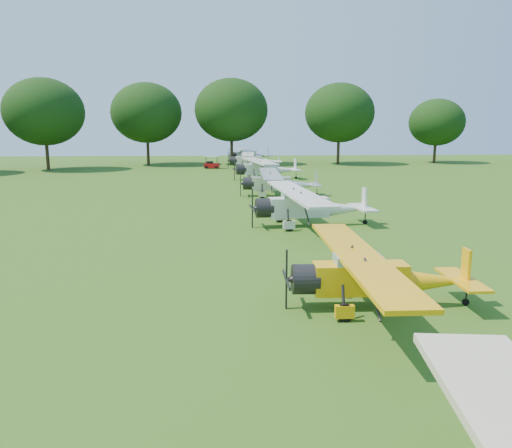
{
  "coord_description": "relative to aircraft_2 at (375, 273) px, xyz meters",
  "views": [
    {
      "loc": [
        -3.37,
        -20.29,
        5.85
      ],
      "look_at": [
        -1.92,
        2.19,
        1.4
      ],
      "focal_mm": 35.0,
      "sensor_mm": 36.0,
      "label": 1
    }
  ],
  "objects": [
    {
      "name": "ground",
      "position": [
        -1.47,
        5.04,
        -1.16
      ],
      "size": [
        160.0,
        160.0,
        0.0
      ],
      "primitive_type": "plane",
      "color": "#385A16",
      "rests_on": "ground"
    },
    {
      "name": "tree_belt",
      "position": [
        2.1,
        5.2,
        6.87
      ],
      "size": [
        137.36,
        130.27,
        14.52
      ],
      "color": "#311E13",
      "rests_on": "ground"
    },
    {
      "name": "aircraft_2",
      "position": [
        0.0,
        0.0,
        0.0
      ],
      "size": [
        6.3,
        10.0,
        1.98
      ],
      "rotation": [
        0.0,
        0.0,
        -0.01
      ],
      "color": "#ECA709",
      "rests_on": "ground"
    },
    {
      "name": "aircraft_3",
      "position": [
        0.08,
        13.52,
        0.17
      ],
      "size": [
        7.26,
        11.58,
        2.28
      ],
      "rotation": [
        0.0,
        0.0,
        0.08
      ],
      "color": "silver",
      "rests_on": "ground"
    },
    {
      "name": "aircraft_4",
      "position": [
        -0.34,
        26.39,
        0.1
      ],
      "size": [
        6.83,
        10.87,
        2.14
      ],
      "rotation": [
        0.0,
        0.0,
        -0.04
      ],
      "color": "silver",
      "rests_on": "ground"
    },
    {
      "name": "aircraft_5",
      "position": [
        -0.35,
        39.64,
        0.2
      ],
      "size": [
        7.43,
        11.78,
        2.31
      ],
      "rotation": [
        0.0,
        0.0,
        0.15
      ],
      "color": "silver",
      "rests_on": "ground"
    },
    {
      "name": "aircraft_6",
      "position": [
        -0.84,
        53.36,
        0.21
      ],
      "size": [
        7.43,
        11.83,
        2.33
      ],
      "rotation": [
        0.0,
        0.0,
        -0.06
      ],
      "color": "silver",
      "rests_on": "ground"
    },
    {
      "name": "aircraft_7",
      "position": [
        -0.78,
        67.17,
        0.13
      ],
      "size": [
        7.06,
        11.18,
        2.2
      ],
      "rotation": [
        0.0,
        0.0,
        0.17
      ],
      "color": "silver",
      "rests_on": "ground"
    },
    {
      "name": "golf_cart",
      "position": [
        -6.54,
        54.55,
        -0.59
      ],
      "size": [
        2.14,
        1.49,
        1.7
      ],
      "rotation": [
        0.0,
        0.0,
        -0.13
      ],
      "color": "#A10B0C",
      "rests_on": "ground"
    }
  ]
}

